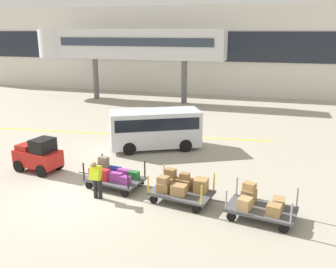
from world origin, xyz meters
The scene contains 10 objects.
ground_plane centered at (0.00, 0.00, 0.00)m, with size 120.00×120.00×0.00m, color #A8A08E.
apron_lead_line centered at (-2.12, 8.88, 0.00)m, with size 18.44×0.20×0.01m, color yellow.
terminal_building centered at (0.00, 25.98, 4.32)m, with size 60.22×2.51×8.62m.
jet_bridge centered at (-6.83, 19.99, 5.02)m, with size 17.70×3.00×6.37m.
baggage_tug centered at (-3.17, 2.05, 0.75)m, with size 2.26×1.54×1.58m.
baggage_cart_lead centered at (0.86, 1.37, 0.50)m, with size 3.08×1.77×1.11m.
baggage_cart_middle centered at (3.84, 0.93, 0.55)m, with size 3.08×1.77×1.10m.
baggage_cart_tail centered at (6.80, 0.35, 0.50)m, with size 3.08×1.77×1.12m.
baggage_handler centered at (0.74, 0.14, 0.87)m, with size 0.41×0.44×1.56m.
shuttle_van centered at (0.87, 6.80, 1.23)m, with size 5.14×3.88×2.10m.
Camera 1 is at (7.06, -11.59, 6.26)m, focal length 39.60 mm.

